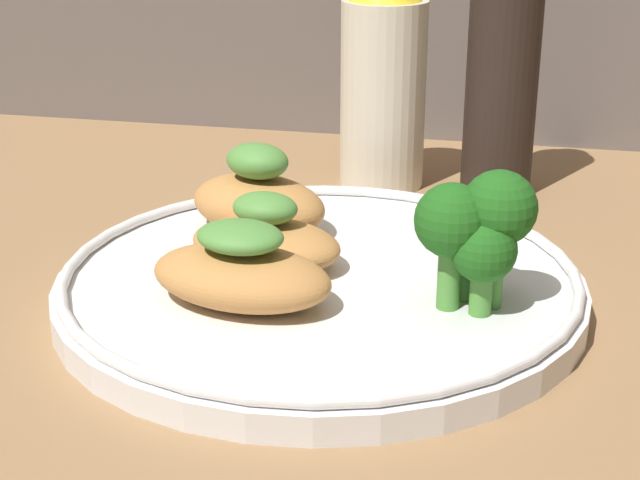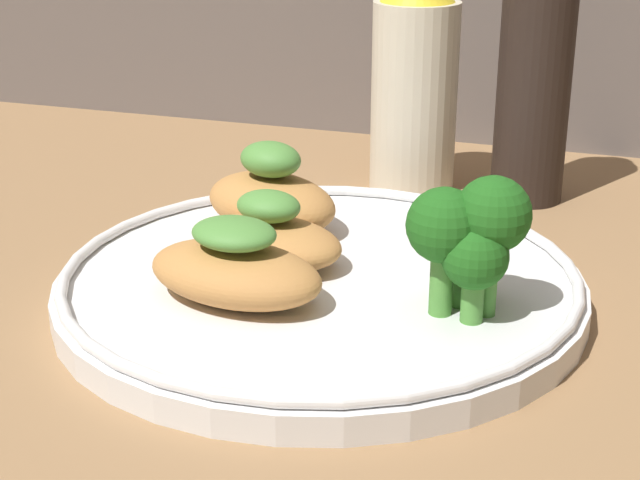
# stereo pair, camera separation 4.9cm
# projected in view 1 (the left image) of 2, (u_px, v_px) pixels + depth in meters

# --- Properties ---
(ground_plane) EXTENTS (1.80, 1.80, 0.01)m
(ground_plane) POSITION_uv_depth(u_px,v_px,m) (320.00, 310.00, 0.51)
(ground_plane) COLOR #936D47
(plate) EXTENTS (0.27, 0.27, 0.02)m
(plate) POSITION_uv_depth(u_px,v_px,m) (320.00, 284.00, 0.50)
(plate) COLOR white
(plate) RESTS_ON ground_plane
(grilled_meat_front) EXTENTS (0.10, 0.07, 0.04)m
(grilled_meat_front) POSITION_uv_depth(u_px,v_px,m) (241.00, 272.00, 0.47)
(grilled_meat_front) COLOR #BC7F42
(grilled_meat_front) RESTS_ON plate
(grilled_meat_middle) EXTENTS (0.09, 0.07, 0.04)m
(grilled_meat_middle) POSITION_uv_depth(u_px,v_px,m) (266.00, 240.00, 0.51)
(grilled_meat_middle) COLOR #BC7F42
(grilled_meat_middle) RESTS_ON plate
(grilled_meat_back) EXTENTS (0.10, 0.08, 0.05)m
(grilled_meat_back) POSITION_uv_depth(u_px,v_px,m) (258.00, 199.00, 0.55)
(grilled_meat_back) COLOR #BC7F42
(grilled_meat_back) RESTS_ON plate
(broccoli_bunch) EXTENTS (0.06, 0.05, 0.07)m
(broccoli_bunch) POSITION_uv_depth(u_px,v_px,m) (477.00, 228.00, 0.45)
(broccoli_bunch) COLOR #4C8E38
(broccoli_bunch) RESTS_ON plate
(sauce_bottle) EXTENTS (0.06, 0.06, 0.15)m
(sauce_bottle) POSITION_uv_depth(u_px,v_px,m) (379.00, 79.00, 0.66)
(sauce_bottle) COLOR beige
(sauce_bottle) RESTS_ON ground_plane
(pepper_grinder) EXTENTS (0.05, 0.05, 0.19)m
(pepper_grinder) POSITION_uv_depth(u_px,v_px,m) (503.00, 62.00, 0.64)
(pepper_grinder) COLOR black
(pepper_grinder) RESTS_ON ground_plane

